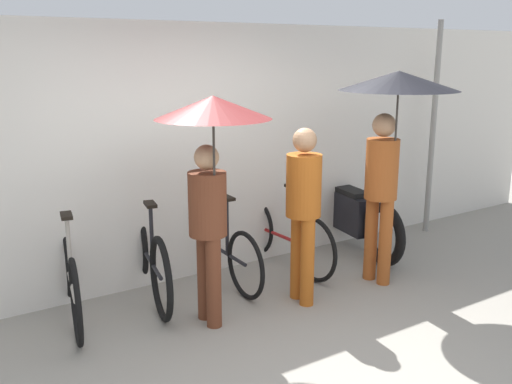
% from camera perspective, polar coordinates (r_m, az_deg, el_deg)
% --- Properties ---
extents(ground_plane, '(30.00, 30.00, 0.00)m').
position_cam_1_polar(ground_plane, '(4.45, 3.49, -17.02)').
color(ground_plane, gray).
extents(back_wall, '(11.33, 0.12, 2.56)m').
position_cam_1_polar(back_wall, '(5.70, -8.69, 3.59)').
color(back_wall, silver).
rests_on(back_wall, ground).
extents(parked_bicycle_0, '(0.50, 1.69, 1.10)m').
position_cam_1_polar(parked_bicycle_0, '(5.27, -18.08, -8.03)').
color(parked_bicycle_0, black).
rests_on(parked_bicycle_0, ground).
extents(parked_bicycle_1, '(0.53, 1.78, 1.08)m').
position_cam_1_polar(parked_bicycle_1, '(5.53, -10.65, -6.41)').
color(parked_bicycle_1, black).
rests_on(parked_bicycle_1, ground).
extents(parked_bicycle_2, '(0.44, 1.75, 1.11)m').
position_cam_1_polar(parked_bicycle_2, '(5.85, -3.83, -5.39)').
color(parked_bicycle_2, black).
rests_on(parked_bicycle_2, ground).
extents(parked_bicycle_3, '(0.44, 1.70, 1.04)m').
position_cam_1_polar(parked_bicycle_3, '(6.18, 2.57, -4.24)').
color(parked_bicycle_3, black).
rests_on(parked_bicycle_3, ground).
extents(pedestrian_leading, '(0.92, 0.92, 1.96)m').
position_cam_1_polar(pedestrian_leading, '(4.55, -4.52, 3.99)').
color(pedestrian_leading, brown).
rests_on(pedestrian_leading, ground).
extents(pedestrian_center, '(0.32, 0.32, 1.63)m').
position_cam_1_polar(pedestrian_center, '(5.16, 4.76, -1.09)').
color(pedestrian_center, '#B25619').
rests_on(pedestrian_center, ground).
extents(pedestrian_trailing, '(1.11, 1.11, 2.11)m').
position_cam_1_polar(pedestrian_trailing, '(5.56, 13.54, 7.50)').
color(pedestrian_trailing, '#9E4C1E').
rests_on(pedestrian_trailing, ground).
extents(motorcycle, '(0.62, 2.09, 0.92)m').
position_cam_1_polar(motorcycle, '(6.91, 9.24, -2.18)').
color(motorcycle, black).
rests_on(motorcycle, ground).
extents(awning_pole, '(0.07, 0.07, 2.66)m').
position_cam_1_polar(awning_pole, '(7.54, 17.27, 5.97)').
color(awning_pole, gray).
rests_on(awning_pole, ground).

